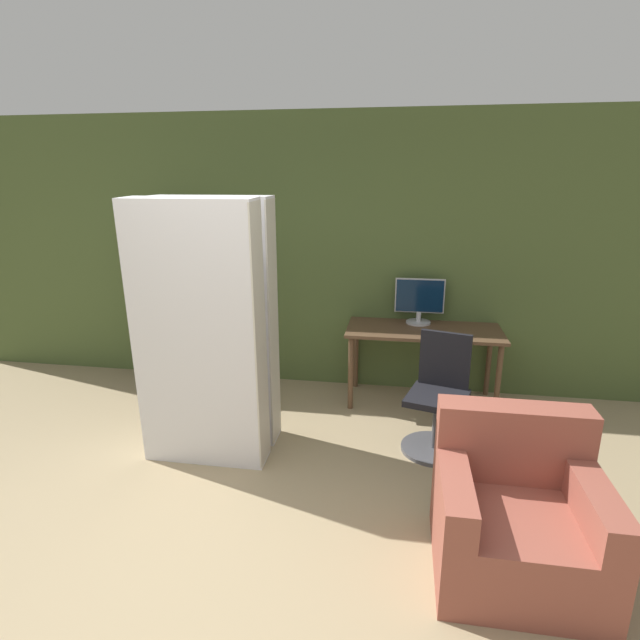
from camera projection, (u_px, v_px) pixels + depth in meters
The scene contains 9 objects.
ground_plane at pixel (222, 590), 2.62m from camera, with size 16.00×16.00×0.00m, color #9E8966.
wall_back at pixel (315, 255), 4.97m from camera, with size 8.00×0.06×2.70m.
desk at pixel (423, 338), 4.66m from camera, with size 1.43×0.64×0.73m.
monitor at pixel (419, 300), 4.76m from camera, with size 0.47×0.23×0.44m.
office_chair at pixel (438, 404), 3.91m from camera, with size 0.54×0.54×0.93m.
bookshelf at pixel (170, 307), 5.20m from camera, with size 0.66×0.33×1.63m.
mattress_near at pixel (200, 337), 3.58m from camera, with size 0.92×0.33×1.97m.
mattress_far at pixel (218, 323), 3.93m from camera, with size 0.92×0.29×1.96m.
armchair at pixel (515, 514), 2.72m from camera, with size 0.85×0.80×0.85m.
Camera 1 is at (0.85, -2.02, 2.08)m, focal length 28.00 mm.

